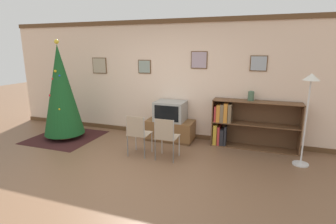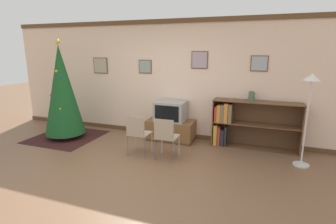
% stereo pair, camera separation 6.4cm
% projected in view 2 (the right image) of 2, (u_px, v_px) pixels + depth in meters
% --- Properties ---
extents(ground_plane, '(24.00, 24.00, 0.00)m').
position_uv_depth(ground_plane, '(123.00, 176.00, 4.34)').
color(ground_plane, brown).
extents(wall_back, '(8.69, 0.11, 2.70)m').
position_uv_depth(wall_back, '(170.00, 80.00, 6.11)').
color(wall_back, beige).
rests_on(wall_back, ground_plane).
extents(area_rug, '(1.49, 1.49, 0.01)m').
position_uv_depth(area_rug, '(67.00, 137.00, 6.26)').
color(area_rug, '#381919').
rests_on(area_rug, ground_plane).
extents(christmas_tree, '(0.90, 0.90, 2.25)m').
position_uv_depth(christmas_tree, '(62.00, 90.00, 6.00)').
color(christmas_tree, maroon).
rests_on(christmas_tree, area_rug).
extents(tv_console, '(1.07, 0.54, 0.47)m').
position_uv_depth(tv_console, '(171.00, 130.00, 6.02)').
color(tv_console, brown).
rests_on(tv_console, ground_plane).
extents(television, '(0.67, 0.53, 0.44)m').
position_uv_depth(television, '(171.00, 111.00, 5.91)').
color(television, '#9E9E99').
rests_on(television, tv_console).
extents(folding_chair_left, '(0.40, 0.40, 0.82)m').
position_uv_depth(folding_chair_left, '(138.00, 133.00, 5.06)').
color(folding_chair_left, tan).
rests_on(folding_chair_left, ground_plane).
extents(folding_chair_right, '(0.40, 0.40, 0.82)m').
position_uv_depth(folding_chair_right, '(166.00, 136.00, 4.86)').
color(folding_chair_right, tan).
rests_on(folding_chair_right, ground_plane).
extents(bookshelf, '(1.76, 0.36, 1.01)m').
position_uv_depth(bookshelf, '(240.00, 124.00, 5.54)').
color(bookshelf, brown).
rests_on(bookshelf, ground_plane).
extents(vase, '(0.12, 0.12, 0.20)m').
position_uv_depth(vase, '(252.00, 96.00, 5.36)').
color(vase, '#47664C').
rests_on(vase, bookshelf).
extents(standing_lamp, '(0.28, 0.28, 1.65)m').
position_uv_depth(standing_lamp, '(310.00, 96.00, 4.44)').
color(standing_lamp, silver).
rests_on(standing_lamp, ground_plane).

